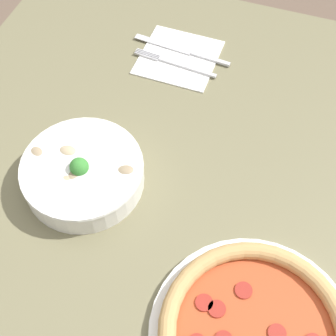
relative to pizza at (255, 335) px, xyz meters
name	(u,v)px	position (x,y,z in m)	size (l,w,h in m)	color
ground_plane	(146,332)	(0.13, 0.24, -0.78)	(8.00, 8.00, 0.00)	brown
dining_table	(133,239)	(0.13, 0.24, -0.13)	(1.21, 0.89, 0.76)	#706B4C
pizza	(255,335)	(0.00, 0.00, 0.00)	(0.30, 0.30, 0.04)	white
bowl	(83,172)	(0.16, 0.34, 0.01)	(0.21, 0.21, 0.07)	white
napkin	(179,57)	(0.51, 0.28, -0.02)	(0.16, 0.16, 0.00)	white
fork	(176,64)	(0.48, 0.28, -0.01)	(0.03, 0.18, 0.00)	silver
knife	(186,51)	(0.52, 0.27, -0.01)	(0.03, 0.22, 0.01)	silver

